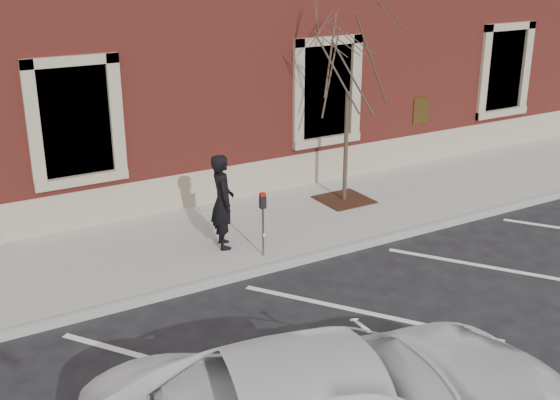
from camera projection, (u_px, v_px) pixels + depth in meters
ground at (296, 264)px, 13.31m from camera, size 120.00×120.00×0.00m
sidewalk_near at (252, 230)px, 14.70m from camera, size 40.00×3.50×0.15m
curb_near at (297, 261)px, 13.24m from camera, size 40.00×0.12×0.15m
parking_stripes at (366, 313)px, 11.52m from camera, size 28.00×4.40×0.01m
building_civic at (141, 15)px, 18.21m from camera, size 40.00×8.62×8.00m
man at (223, 201)px, 13.40m from camera, size 0.61×0.77×1.86m
parking_meter at (263, 212)px, 13.02m from camera, size 0.11×0.09×1.26m
tree_grate at (344, 200)px, 16.18m from camera, size 1.12×1.12×0.03m
sapling at (349, 60)px, 15.09m from camera, size 2.76×2.76×4.60m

